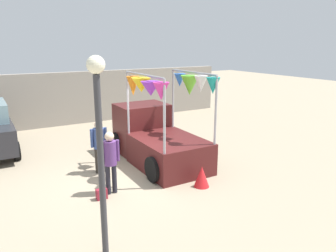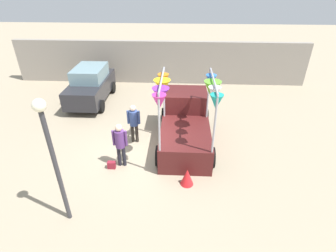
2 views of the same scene
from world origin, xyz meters
TOP-DOWN VIEW (x-y plane):
  - ground_plane at (0.00, 0.00)m, footprint 60.00×60.00m
  - vendor_truck at (1.59, 1.00)m, footprint 2.46×4.07m
  - person_customer at (-0.70, -0.81)m, footprint 0.53×0.34m
  - person_vendor at (-0.48, 0.77)m, footprint 0.53×0.34m
  - handbag at (-1.05, -1.01)m, footprint 0.28×0.16m
  - street_lamp at (-1.75, -3.26)m, footprint 0.32×0.32m
  - brick_boundary_wall at (0.00, 7.69)m, footprint 18.00×0.36m
  - folded_kite_bundle_crimson at (1.66, -1.69)m, footprint 0.56×0.56m

SIDE VIEW (x-z plane):
  - ground_plane at x=0.00m, z-range 0.00..0.00m
  - handbag at x=-1.05m, z-range 0.00..0.28m
  - folded_kite_bundle_crimson at x=1.66m, z-range 0.00..0.60m
  - vendor_truck at x=1.59m, z-range -0.63..2.47m
  - person_vendor at x=-0.48m, z-range 0.18..1.86m
  - person_customer at x=-0.70m, z-range 0.18..1.91m
  - brick_boundary_wall at x=0.00m, z-range 0.00..2.60m
  - street_lamp at x=-1.75m, z-range 0.59..4.37m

